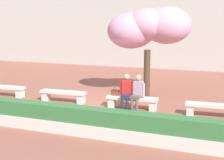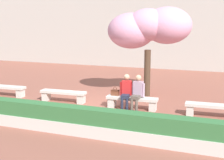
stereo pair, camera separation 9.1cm
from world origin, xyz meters
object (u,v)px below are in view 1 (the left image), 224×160
(stone_bench_center, at_px, (132,101))
(cherry_tree_main, at_px, (148,28))
(stone_bench_near_east, at_px, (214,108))
(person_seated_right, at_px, (137,91))
(stone_bench_west_end, at_px, (4,89))
(handbag, at_px, (115,92))
(stone_bench_near_west, at_px, (63,95))
(person_seated_left, at_px, (126,90))

(stone_bench_center, bearing_deg, cherry_tree_main, 90.80)
(stone_bench_near_east, distance_m, person_seated_right, 2.72)
(stone_bench_center, bearing_deg, stone_bench_west_end, 180.00)
(handbag, bearing_deg, stone_bench_center, -0.80)
(stone_bench_near_east, relative_size, person_seated_right, 1.50)
(stone_bench_near_west, distance_m, person_seated_left, 2.72)
(stone_bench_near_west, relative_size, handbag, 5.69)
(stone_bench_west_end, xyz_separation_m, stone_bench_near_west, (2.91, 0.00, 0.00))
(stone_bench_near_west, bearing_deg, cherry_tree_main, 39.64)
(stone_bench_west_end, distance_m, cherry_tree_main, 6.79)
(stone_bench_near_west, bearing_deg, handbag, 0.24)
(stone_bench_center, bearing_deg, person_seated_right, -13.78)
(stone_bench_center, xyz_separation_m, cherry_tree_main, (-0.03, 2.38, 2.64))
(stone_bench_center, xyz_separation_m, person_seated_right, (0.22, -0.05, 0.39))
(person_seated_right, bearing_deg, stone_bench_center, 166.22)
(stone_bench_near_east, relative_size, person_seated_left, 1.50)
(person_seated_left, bearing_deg, person_seated_right, -0.05)
(stone_bench_west_end, relative_size, stone_bench_near_west, 1.00)
(stone_bench_west_end, bearing_deg, stone_bench_center, 0.00)
(stone_bench_near_west, distance_m, cherry_tree_main, 4.57)
(person_seated_left, xyz_separation_m, person_seated_right, (0.43, -0.00, 0.00))
(person_seated_left, xyz_separation_m, handbag, (-0.46, 0.06, -0.12))
(stone_bench_center, bearing_deg, stone_bench_near_west, 180.00)
(handbag, bearing_deg, stone_bench_near_west, -179.76)
(person_seated_right, height_order, handbag, person_seated_right)
(stone_bench_near_east, bearing_deg, person_seated_right, -178.86)
(stone_bench_west_end, bearing_deg, handbag, 0.10)
(person_seated_left, bearing_deg, stone_bench_west_end, 179.46)
(stone_bench_west_end, xyz_separation_m, person_seated_left, (5.60, -0.05, 0.39))
(person_seated_right, bearing_deg, stone_bench_near_west, 179.02)
(stone_bench_center, xyz_separation_m, person_seated_left, (-0.21, -0.05, 0.39))
(stone_bench_near_west, height_order, handbag, handbag)
(cherry_tree_main, bearing_deg, stone_bench_near_east, -38.99)
(stone_bench_west_end, distance_m, person_seated_right, 6.04)
(stone_bench_center, distance_m, handbag, 0.73)
(handbag, height_order, cherry_tree_main, cherry_tree_main)
(handbag, bearing_deg, stone_bench_near_east, -0.15)
(stone_bench_near_east, height_order, person_seated_left, person_seated_left)
(stone_bench_west_end, xyz_separation_m, cherry_tree_main, (5.78, 2.38, 2.64))
(stone_bench_center, height_order, stone_bench_near_east, same)
(stone_bench_near_east, bearing_deg, stone_bench_near_west, 180.00)
(stone_bench_near_west, xyz_separation_m, stone_bench_near_east, (5.81, 0.00, 0.00))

